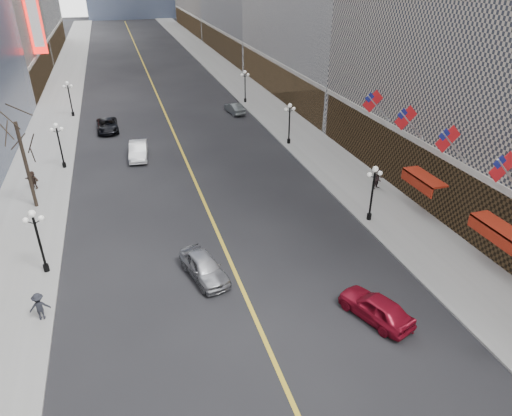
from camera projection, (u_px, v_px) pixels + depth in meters
sidewalk_east at (252, 95)px, 70.19m from camera, size 6.00×230.00×0.15m
sidewalk_west at (58, 110)px, 63.04m from camera, size 6.00×230.00×0.15m
lane_line at (153, 87)px, 75.07m from camera, size 0.25×200.00×0.02m
streetlamp_east_1 at (373, 188)px, 34.58m from camera, size 1.26×0.44×4.52m
streetlamp_east_2 at (289, 119)px, 49.75m from camera, size 1.26×0.44×4.52m
streetlamp_east_3 at (245, 83)px, 64.92m from camera, size 1.26×0.44×4.52m
streetlamp_west_1 at (38, 235)px, 28.55m from camera, size 1.26×0.44×4.52m
streetlamp_west_2 at (59, 141)px, 43.72m from camera, size 1.26×0.44×4.52m
streetlamp_west_3 at (69, 95)px, 58.89m from camera, size 1.26×0.44×4.52m
flag_2 at (505, 169)px, 26.66m from camera, size 2.87×0.12×2.87m
flag_3 at (449, 141)px, 30.87m from camera, size 2.87×0.12×2.87m
flag_4 at (407, 120)px, 35.09m from camera, size 2.87×0.12×2.87m
flag_5 at (374, 103)px, 39.30m from camera, size 2.87×0.12×2.87m
awning_b at (498, 229)px, 28.85m from camera, size 1.40×4.00×0.93m
awning_c at (422, 179)px, 35.60m from camera, size 1.40×4.00×0.93m
theatre_marquee at (32, 10)px, 65.33m from camera, size 2.00×0.55×12.00m
tree_west_far at (19, 136)px, 34.96m from camera, size 3.60×3.60×7.92m
car_nb_near at (204, 267)px, 29.16m from camera, size 2.97×4.99×1.59m
car_nb_mid at (138, 150)px, 47.20m from camera, size 2.21×5.14×1.65m
car_nb_far at (107, 125)px, 54.77m from camera, size 2.57×5.31×1.45m
car_sb_mid at (376, 307)px, 25.75m from camera, size 3.35×4.90×1.55m
car_sb_far at (235, 108)px, 61.31m from camera, size 2.09×4.44×1.41m
ped_east_walk at (378, 179)px, 40.40m from camera, size 1.00×0.78×1.82m
ped_west_walk at (39, 306)px, 25.47m from camera, size 1.13×0.52×1.71m
ped_west_far at (33, 180)px, 40.46m from camera, size 1.45×1.31×1.64m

